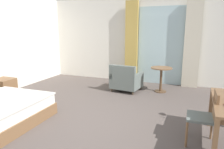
# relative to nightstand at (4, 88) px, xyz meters

# --- Properties ---
(ground) EXTENTS (6.61, 7.79, 0.10)m
(ground) POSITION_rel_nightstand_xyz_m (2.73, -0.61, -0.29)
(ground) COLOR #564C47
(wall_back) EXTENTS (6.21, 0.12, 2.85)m
(wall_back) POSITION_rel_nightstand_xyz_m (2.73, 3.02, 1.18)
(wall_back) COLOR white
(wall_back) RESTS_ON ground
(balcony_glass_door) EXTENTS (1.48, 0.02, 2.50)m
(balcony_glass_door) POSITION_rel_nightstand_xyz_m (3.70, 2.94, 1.01)
(balcony_glass_door) COLOR silver
(balcony_glass_door) RESTS_ON ground
(curtain_panel_left) EXTENTS (0.42, 0.10, 2.71)m
(curtain_panel_left) POSITION_rel_nightstand_xyz_m (2.74, 2.84, 1.11)
(curtain_panel_left) COLOR tan
(curtain_panel_left) RESTS_ON ground
(curtain_panel_right) EXTENTS (0.47, 0.10, 2.71)m
(curtain_panel_right) POSITION_rel_nightstand_xyz_m (4.66, 2.84, 1.11)
(curtain_panel_right) COLOR beige
(curtain_panel_right) RESTS_ON ground
(nightstand) EXTENTS (0.51, 0.48, 0.49)m
(nightstand) POSITION_rel_nightstand_xyz_m (0.00, 0.00, 0.00)
(nightstand) COLOR brown
(nightstand) RESTS_ON ground
(desk_chair) EXTENTS (0.43, 0.45, 0.88)m
(desk_chair) POSITION_rel_nightstand_xyz_m (4.99, -0.66, 0.26)
(desk_chair) COLOR slate
(desk_chair) RESTS_ON ground
(armchair_by_window) EXTENTS (0.87, 0.83, 0.80)m
(armchair_by_window) POSITION_rel_nightstand_xyz_m (2.93, 1.69, 0.08)
(armchair_by_window) COLOR slate
(armchair_by_window) RESTS_ON ground
(round_cafe_table) EXTENTS (0.60, 0.60, 0.72)m
(round_cafe_table) POSITION_rel_nightstand_xyz_m (3.90, 1.98, 0.28)
(round_cafe_table) COLOR brown
(round_cafe_table) RESTS_ON ground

